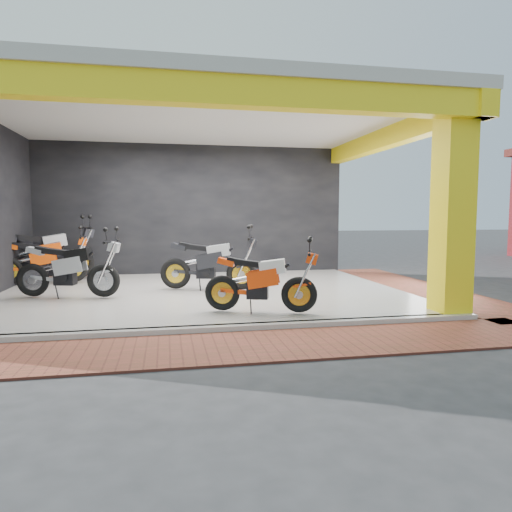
# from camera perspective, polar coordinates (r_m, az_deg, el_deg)

# --- Properties ---
(ground) EXTENTS (80.00, 80.00, 0.00)m
(ground) POSITION_cam_1_polar(r_m,az_deg,el_deg) (7.49, -5.41, -7.56)
(ground) COLOR #2D2D30
(ground) RESTS_ON ground
(showroom_floor) EXTENTS (8.00, 6.00, 0.10)m
(showroom_floor) POSITION_cam_1_polar(r_m,az_deg,el_deg) (9.44, -6.64, -4.63)
(showroom_floor) COLOR silver
(showroom_floor) RESTS_ON ground
(showroom_ceiling) EXTENTS (8.40, 6.40, 0.20)m
(showroom_ceiling) POSITION_cam_1_polar(r_m,az_deg,el_deg) (9.51, -6.87, 16.96)
(showroom_ceiling) COLOR beige
(showroom_ceiling) RESTS_ON corner_column
(back_wall) EXTENTS (8.20, 0.20, 3.50)m
(back_wall) POSITION_cam_1_polar(r_m,az_deg,el_deg) (12.40, -7.87, 5.55)
(back_wall) COLOR black
(back_wall) RESTS_ON ground
(corner_column) EXTENTS (0.50, 0.50, 3.50)m
(corner_column) POSITION_cam_1_polar(r_m,az_deg,el_deg) (7.91, 23.37, 5.49)
(corner_column) COLOR yellow
(corner_column) RESTS_ON ground
(header_beam_front) EXTENTS (8.40, 0.30, 0.40)m
(header_beam_front) POSITION_cam_1_polar(r_m,az_deg,el_deg) (6.53, -4.73, 19.83)
(header_beam_front) COLOR yellow
(header_beam_front) RESTS_ON corner_column
(header_beam_right) EXTENTS (0.30, 6.40, 0.40)m
(header_beam_right) POSITION_cam_1_polar(r_m,az_deg,el_deg) (10.54, 16.10, 13.96)
(header_beam_right) COLOR yellow
(header_beam_right) RESTS_ON corner_column
(floor_kerb) EXTENTS (8.00, 0.20, 0.10)m
(floor_kerb) POSITION_cam_1_polar(r_m,az_deg,el_deg) (6.49, -4.49, -9.07)
(floor_kerb) COLOR silver
(floor_kerb) RESTS_ON ground
(paver_front) EXTENTS (9.00, 1.40, 0.03)m
(paver_front) POSITION_cam_1_polar(r_m,az_deg,el_deg) (5.75, -3.57, -11.29)
(paver_front) COLOR brown
(paver_front) RESTS_ON ground
(paver_right) EXTENTS (1.40, 7.00, 0.03)m
(paver_right) POSITION_cam_1_polar(r_m,az_deg,el_deg) (10.92, 19.42, -3.75)
(paver_right) COLOR brown
(paver_right) RESTS_ON ground
(moto_hero) EXTENTS (2.01, 1.27, 1.15)m
(moto_hero) POSITION_cam_1_polar(r_m,az_deg,el_deg) (7.14, 5.43, -2.66)
(moto_hero) COLOR #FC420A
(moto_hero) RESTS_ON showroom_floor
(moto_row_a) EXTENTS (2.25, 1.31, 1.30)m
(moto_row_a) POSITION_cam_1_polar(r_m,az_deg,el_deg) (9.31, -1.82, -0.40)
(moto_row_a) COLOR black
(moto_row_a) RESTS_ON showroom_floor
(moto_row_b) EXTENTS (2.20, 1.23, 1.27)m
(moto_row_b) POSITION_cam_1_polar(r_m,az_deg,el_deg) (8.91, -18.57, -0.99)
(moto_row_b) COLOR #989A9F
(moto_row_b) RESTS_ON showroom_floor
(moto_row_c) EXTENTS (2.15, 1.07, 1.26)m
(moto_row_c) POSITION_cam_1_polar(r_m,az_deg,el_deg) (11.16, -21.86, 0.04)
(moto_row_c) COLOR #DB4709
(moto_row_c) RESTS_ON showroom_floor
(moto_row_d) EXTENTS (2.20, 0.89, 1.33)m
(moto_row_d) POSITION_cam_1_polar(r_m,az_deg,el_deg) (12.82, -20.48, 0.85)
(moto_row_d) COLOR black
(moto_row_d) RESTS_ON showroom_floor
(moto_row_e) EXTENTS (2.59, 1.82, 1.49)m
(moto_row_e) POSITION_cam_1_polar(r_m,az_deg,el_deg) (11.77, -21.31, 0.88)
(moto_row_e) COLOR black
(moto_row_e) RESTS_ON showroom_floor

